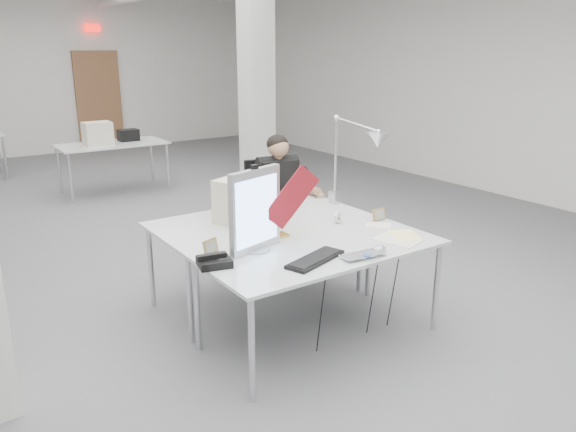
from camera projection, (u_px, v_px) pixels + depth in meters
name	position (u px, v px, depth m)	size (l,w,h in m)	color
room_shell	(174.00, 94.00, 5.95)	(10.04, 14.04, 3.24)	#57575A
desk_main	(322.00, 249.00, 4.13)	(1.80, 0.90, 0.03)	silver
desk_second	(258.00, 219.00, 4.84)	(1.80, 0.90, 0.03)	silver
bg_desk_a	(112.00, 144.00, 8.58)	(1.60, 0.80, 0.03)	silver
office_chair	(276.00, 208.00, 5.77)	(0.56, 0.56, 1.15)	black
seated_person	(278.00, 178.00, 5.64)	(0.49, 0.61, 0.92)	black
monitor	(255.00, 210.00, 3.98)	(0.48, 0.05, 0.60)	#B6B6BB
pennant	(292.00, 197.00, 4.09)	(0.46, 0.01, 0.19)	maroon
keyboard	(315.00, 259.00, 3.86)	(0.49, 0.16, 0.02)	black
laptop	(367.00, 258.00, 3.89)	(0.33, 0.21, 0.03)	#A5A6AA
mouse	(380.00, 248.00, 4.04)	(0.10, 0.06, 0.04)	#AFB0B4
bankers_lamp	(277.00, 217.00, 4.31)	(0.29, 0.11, 0.32)	gold
desk_phone	(214.00, 262.00, 3.77)	(0.22, 0.19, 0.05)	black
picture_frame_left	(210.00, 246.00, 3.99)	(0.13, 0.01, 0.11)	#AD874A
picture_frame_right	(379.00, 215.00, 4.75)	(0.13, 0.01, 0.10)	#B4874D
desk_clock	(338.00, 217.00, 4.67)	(0.09, 0.09, 0.03)	silver
paper_stack_a	(397.00, 240.00, 4.28)	(0.23, 0.33, 0.01)	silver
paper_stack_b	(405.00, 235.00, 4.37)	(0.20, 0.28, 0.01)	#FFF598
paper_stack_c	(378.00, 225.00, 4.62)	(0.21, 0.15, 0.01)	silver
beige_monitor	(243.00, 200.00, 4.68)	(0.39, 0.37, 0.37)	beige
architect_lamp	(354.00, 155.00, 4.95)	(0.27, 0.78, 1.00)	#B5B6BA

